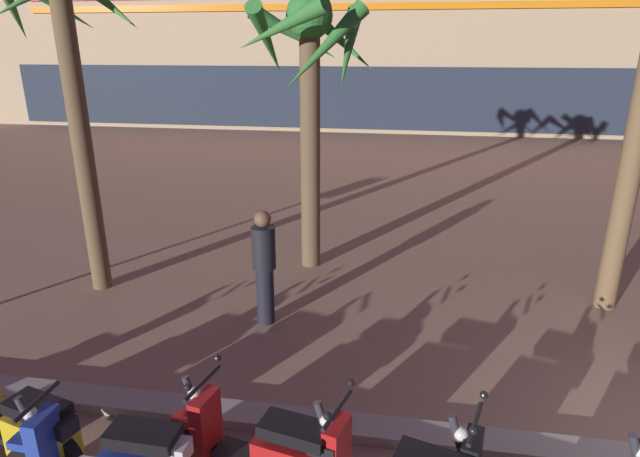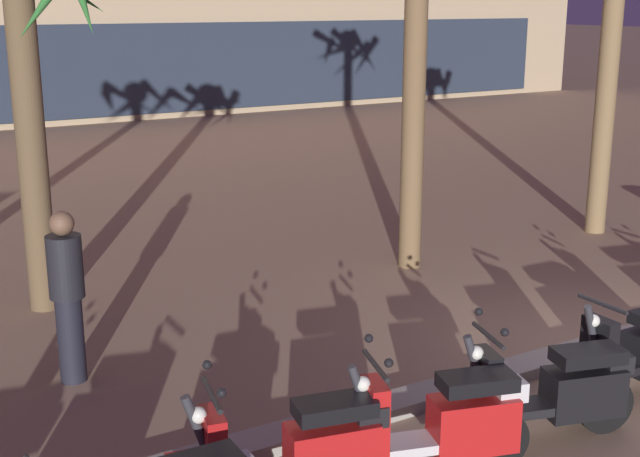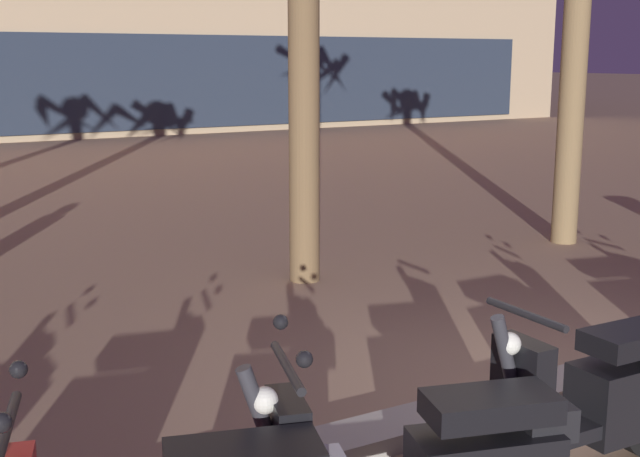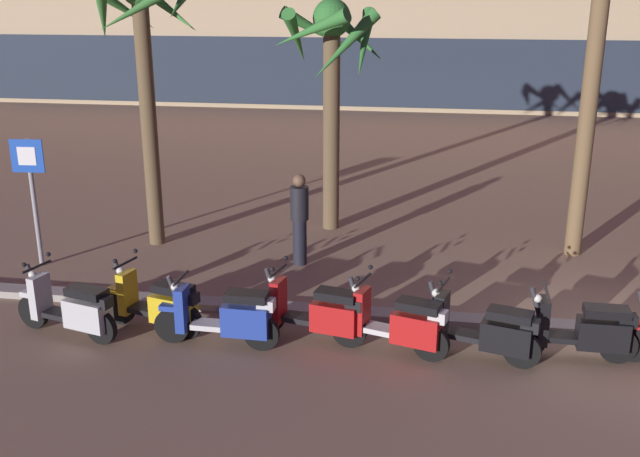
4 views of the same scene
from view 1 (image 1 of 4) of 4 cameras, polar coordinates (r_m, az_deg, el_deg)
scooter_yellow_tail_end at (r=6.14m, az=-29.43°, el=-18.13°), size 1.71×0.73×1.17m
scooter_red_mid_rear at (r=5.20m, az=-6.01°, el=-22.74°), size 1.79×0.69×1.17m
palm_tree_near_sign at (r=9.06m, az=-25.53°, el=17.92°), size 2.30×2.32×5.29m
palm_tree_by_mall_entrance at (r=9.23m, az=-1.11°, el=16.95°), size 2.36×2.44×4.76m
pedestrian_by_palm_tree at (r=7.68m, az=-6.03°, el=-3.92°), size 0.34×0.34×1.74m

